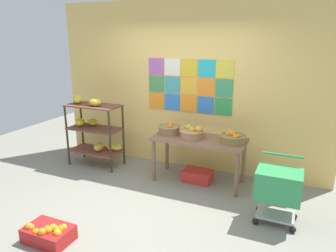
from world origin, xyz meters
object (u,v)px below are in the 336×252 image
at_px(display_table, 199,144).
at_px(fruit_basket_centre, 169,129).
at_px(fruit_basket_back_left, 233,138).
at_px(produce_crate_under_table, 198,176).
at_px(shopping_cart, 278,187).
at_px(orange_crate_foreground, 49,233).
at_px(banana_shelf_unit, 95,127).
at_px(fruit_basket_left, 192,133).

distance_m(display_table, fruit_basket_centre, 0.55).
bearing_deg(fruit_basket_back_left, display_table, -179.62).
xyz_separation_m(fruit_basket_centre, produce_crate_under_table, (0.51, -0.01, -0.72)).
bearing_deg(shopping_cart, orange_crate_foreground, -150.35).
relative_size(display_table, produce_crate_under_table, 3.16).
height_order(fruit_basket_centre, orange_crate_foreground, fruit_basket_centre).
height_order(banana_shelf_unit, orange_crate_foreground, banana_shelf_unit).
xyz_separation_m(produce_crate_under_table, orange_crate_foreground, (-1.04, -2.16, 0.01)).
height_order(display_table, fruit_basket_centre, fruit_basket_centre).
bearing_deg(banana_shelf_unit, produce_crate_under_table, 2.16).
xyz_separation_m(fruit_basket_left, orange_crate_foreground, (-0.94, -2.12, -0.71)).
bearing_deg(orange_crate_foreground, banana_shelf_unit, 112.85).
relative_size(fruit_basket_centre, shopping_cart, 0.44).
xyz_separation_m(display_table, produce_crate_under_table, (-0.01, 0.02, -0.54)).
bearing_deg(fruit_basket_centre, orange_crate_foreground, -103.71).
xyz_separation_m(banana_shelf_unit, fruit_basket_centre, (1.41, 0.09, 0.11)).
bearing_deg(orange_crate_foreground, fruit_basket_centre, 76.29).
bearing_deg(banana_shelf_unit, fruit_basket_left, 1.10).
height_order(fruit_basket_centre, shopping_cart, fruit_basket_centre).
height_order(fruit_basket_back_left, shopping_cart, fruit_basket_back_left).
xyz_separation_m(display_table, fruit_basket_centre, (-0.52, 0.03, 0.17)).
bearing_deg(fruit_basket_centre, fruit_basket_left, -6.99).
height_order(fruit_basket_back_left, produce_crate_under_table, fruit_basket_back_left).
distance_m(banana_shelf_unit, fruit_basket_centre, 1.42).
bearing_deg(fruit_basket_left, shopping_cart, -26.36).
bearing_deg(fruit_basket_centre, fruit_basket_back_left, -1.64).
distance_m(fruit_basket_centre, produce_crate_under_table, 0.88).
bearing_deg(banana_shelf_unit, shopping_cart, -11.31).
bearing_deg(display_table, orange_crate_foreground, -116.13).
distance_m(fruit_basket_back_left, orange_crate_foreground, 2.75).
distance_m(fruit_basket_left, fruit_basket_centre, 0.42).
height_order(display_table, produce_crate_under_table, display_table).
bearing_deg(produce_crate_under_table, display_table, -55.23).
bearing_deg(fruit_basket_back_left, fruit_basket_centre, 178.36).
xyz_separation_m(fruit_basket_centre, shopping_cart, (1.77, -0.72, -0.33)).
relative_size(fruit_basket_left, fruit_basket_back_left, 0.98).
relative_size(produce_crate_under_table, orange_crate_foreground, 0.86).
relative_size(banana_shelf_unit, fruit_basket_left, 3.29).
xyz_separation_m(produce_crate_under_table, shopping_cart, (1.26, -0.71, 0.39)).
relative_size(display_table, fruit_basket_centre, 4.00).
bearing_deg(banana_shelf_unit, fruit_basket_back_left, 1.31).
relative_size(orange_crate_foreground, shopping_cart, 0.65).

